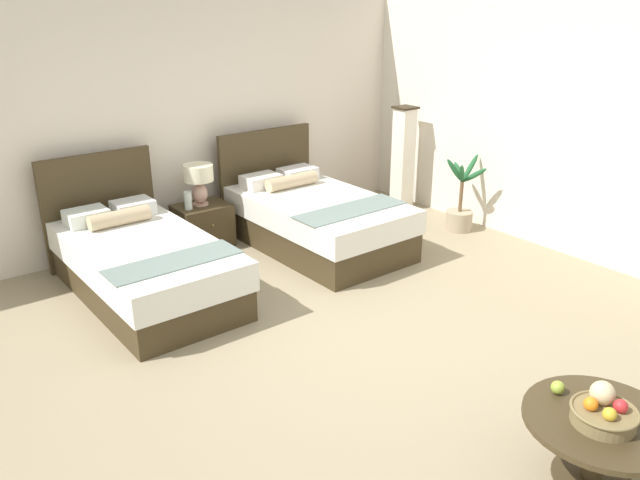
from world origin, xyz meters
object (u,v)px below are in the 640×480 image
(nightstand, at_px, (203,226))
(vase, at_px, (188,200))
(floor_lamp_corner, at_px, (403,159))
(bed_near_window, at_px, (142,263))
(potted_palm, at_px, (460,210))
(table_lamp, at_px, (199,179))
(bed_near_corner, at_px, (314,218))
(coffee_table, at_px, (599,433))
(loose_apple, at_px, (558,387))
(fruit_bowl, at_px, (604,411))

(nightstand, xyz_separation_m, vase, (-0.17, -0.04, 0.34))
(floor_lamp_corner, bearing_deg, bed_near_window, -174.39)
(bed_near_window, distance_m, potted_palm, 3.74)
(table_lamp, distance_m, floor_lamp_corner, 2.73)
(bed_near_corner, height_order, vase, bed_near_corner)
(bed_near_corner, bearing_deg, floor_lamp_corner, 12.17)
(coffee_table, bearing_deg, bed_near_corner, 76.68)
(table_lamp, bearing_deg, nightstand, -90.00)
(table_lamp, relative_size, loose_apple, 5.52)
(potted_palm, bearing_deg, fruit_bowl, -128.79)
(loose_apple, distance_m, potted_palm, 3.96)
(coffee_table, bearing_deg, nightstand, 90.80)
(bed_near_corner, bearing_deg, nightstand, 143.26)
(bed_near_window, height_order, fruit_bowl, bed_near_window)
(bed_near_window, distance_m, coffee_table, 4.07)
(bed_near_window, relative_size, bed_near_corner, 1.03)
(floor_lamp_corner, bearing_deg, loose_apple, -123.31)
(loose_apple, bearing_deg, nightstand, 90.98)
(bed_near_window, height_order, table_lamp, bed_near_window)
(vase, bearing_deg, bed_near_corner, -31.02)
(bed_near_window, height_order, coffee_table, bed_near_window)
(vase, xyz_separation_m, potted_palm, (2.85, -1.35, -0.34))
(vase, relative_size, coffee_table, 0.23)
(fruit_bowl, relative_size, loose_apple, 4.49)
(loose_apple, bearing_deg, vase, 93.28)
(potted_palm, bearing_deg, bed_near_window, 170.00)
(table_lamp, height_order, vase, table_lamp)
(fruit_bowl, height_order, loose_apple, fruit_bowl)
(bed_near_window, height_order, potted_palm, bed_near_window)
(vase, distance_m, coffee_table, 4.63)
(coffee_table, bearing_deg, fruit_bowl, -156.51)
(coffee_table, relative_size, potted_palm, 0.97)
(vase, distance_m, loose_apple, 4.33)
(fruit_bowl, bearing_deg, bed_near_window, 104.82)
(bed_near_corner, distance_m, fruit_bowl, 4.05)
(bed_near_window, bearing_deg, floor_lamp_corner, 5.61)
(loose_apple, bearing_deg, fruit_bowl, -97.89)
(bed_near_window, xyz_separation_m, coffee_table, (1.08, -3.92, 0.01))
(bed_near_window, distance_m, nightstand, 1.25)
(floor_lamp_corner, height_order, potted_palm, floor_lamp_corner)
(loose_apple, bearing_deg, bed_near_window, 106.65)
(fruit_bowl, bearing_deg, coffee_table, 23.49)
(bed_near_window, xyz_separation_m, fruit_bowl, (1.04, -3.94, 0.19))
(coffee_table, distance_m, loose_apple, 0.33)
(bed_near_corner, height_order, fruit_bowl, bed_near_corner)
(potted_palm, bearing_deg, table_lamp, 152.23)
(potted_palm, bearing_deg, bed_near_corner, 158.96)
(loose_apple, relative_size, floor_lamp_corner, 0.06)
(coffee_table, relative_size, floor_lamp_corner, 0.66)
(table_lamp, distance_m, loose_apple, 4.40)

